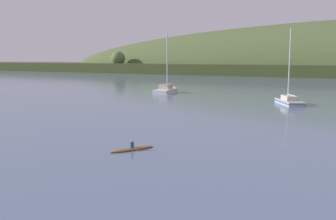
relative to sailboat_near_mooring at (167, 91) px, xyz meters
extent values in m
cube|color=#35401E|center=(2.13, 107.99, 2.12)|extent=(542.46, 82.88, 5.10)
sphere|color=#56703D|center=(-81.72, 105.31, 7.55)|extent=(8.22, 8.22, 8.22)
cube|color=white|center=(0.13, -1.19, -0.25)|extent=(4.24, 8.59, 1.43)
cone|color=white|center=(-0.32, 2.92, -0.25)|extent=(3.43, 2.41, 3.23)
cube|color=gold|center=(0.13, -1.19, 0.06)|extent=(4.27, 8.59, 0.18)
cube|color=#BCB299|center=(0.11, -0.98, 1.02)|extent=(2.68, 3.95, 1.12)
cylinder|color=silver|center=(0.02, -0.16, 7.02)|extent=(0.24, 0.24, 13.12)
cylinder|color=silver|center=(0.25, -2.32, 1.73)|extent=(0.66, 4.34, 0.19)
cube|color=#ADB2BC|center=(28.89, -11.46, -0.34)|extent=(6.01, 8.28, 1.29)
cone|color=#ADB2BC|center=(27.18, -7.95, -0.34)|extent=(3.34, 2.97, 2.76)
cube|color=navy|center=(28.89, -11.46, -0.02)|extent=(6.04, 8.30, 0.15)
cube|color=#BCB299|center=(28.81, -11.28, 0.69)|extent=(3.30, 4.02, 0.76)
cylinder|color=silver|center=(28.46, -10.58, 6.42)|extent=(0.20, 0.20, 12.21)
cylinder|color=silver|center=(29.36, -12.42, 1.22)|extent=(1.94, 3.76, 0.16)
ellipsoid|color=brown|center=(20.79, -50.97, -0.36)|extent=(2.92, 3.93, 0.30)
cylinder|color=navy|center=(20.79, -50.97, -0.02)|extent=(0.44, 0.44, 0.55)
sphere|color=tan|center=(20.79, -50.97, 0.37)|extent=(0.22, 0.22, 0.22)
cylinder|color=olive|center=(21.16, -51.09, -0.10)|extent=(1.07, 0.70, 0.89)
camera|label=1|loc=(36.98, -77.90, 7.43)|focal=39.53mm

